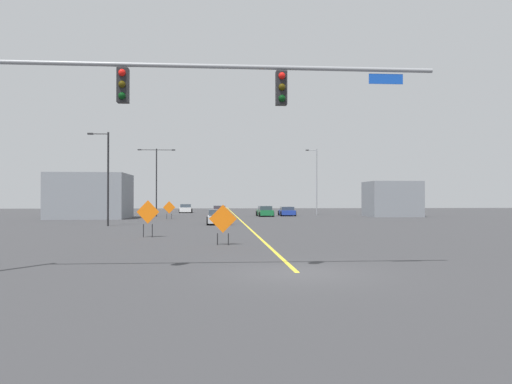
{
  "coord_description": "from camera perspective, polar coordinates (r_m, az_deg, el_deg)",
  "views": [
    {
      "loc": [
        -2.5,
        -15.42,
        2.32
      ],
      "look_at": [
        1.05,
        30.05,
        2.91
      ],
      "focal_mm": 35.06,
      "sensor_mm": 36.0,
      "label": 1
    }
  ],
  "objects": [
    {
      "name": "road_centre_stripe",
      "position": [
        71.99,
        -2.48,
        -2.58
      ],
      "size": [
        0.16,
        113.0,
        0.01
      ],
      "color": "yellow",
      "rests_on": "ground"
    },
    {
      "name": "construction_sign_right_lane",
      "position": [
        24.9,
        -3.79,
        -3.23
      ],
      "size": [
        1.39,
        0.22,
        2.01
      ],
      "color": "orange",
      "rests_on": "ground"
    },
    {
      "name": "traffic_signal_assembly",
      "position": [
        15.91,
        -14.38,
        9.87
      ],
      "size": [
        14.66,
        0.44,
        6.96
      ],
      "color": "gray",
      "rests_on": "ground"
    },
    {
      "name": "ground",
      "position": [
        15.79,
        4.76,
        -9.18
      ],
      "size": [
        203.4,
        203.4,
        0.0
      ],
      "primitive_type": "plane",
      "color": "#38383A"
    },
    {
      "name": "car_white_far",
      "position": [
        82.46,
        -8.02,
        -1.88
      ],
      "size": [
        2.17,
        4.57,
        1.39
      ],
      "color": "white",
      "rests_on": "ground"
    },
    {
      "name": "street_lamp_near_left",
      "position": [
        65.03,
        -11.29,
        1.81
      ],
      "size": [
        4.75,
        0.24,
        8.68
      ],
      "color": "black",
      "rests_on": "ground"
    },
    {
      "name": "car_blue_near",
      "position": [
        66.84,
        3.54,
        -2.23
      ],
      "size": [
        2.13,
        4.42,
        1.22
      ],
      "color": "#1E389E",
      "rests_on": "ground"
    },
    {
      "name": "street_lamp_mid_right",
      "position": [
        70.45,
        6.86,
        1.46
      ],
      "size": [
        1.63,
        0.24,
        9.23
      ],
      "color": "gray",
      "rests_on": "ground"
    },
    {
      "name": "street_lamp_near_right",
      "position": [
        43.87,
        -16.68,
        1.96
      ],
      "size": [
        1.78,
        0.24,
        7.91
      ],
      "color": "black",
      "rests_on": "ground"
    },
    {
      "name": "car_green_mid",
      "position": [
        64.69,
        1.02,
        -2.23
      ],
      "size": [
        2.06,
        4.51,
        1.35
      ],
      "color": "#196B38",
      "rests_on": "ground"
    },
    {
      "name": "roadside_building_east",
      "position": [
        66.34,
        15.26,
        -0.78
      ],
      "size": [
        6.38,
        5.47,
        4.48
      ],
      "color": "gray",
      "rests_on": "ground"
    },
    {
      "name": "car_red_distant",
      "position": [
        68.16,
        -4.22,
        -2.14
      ],
      "size": [
        2.09,
        4.64,
        1.34
      ],
      "color": "red",
      "rests_on": "ground"
    },
    {
      "name": "car_silver_approaching",
      "position": [
        45.0,
        -4.33,
        -2.91
      ],
      "size": [
        2.17,
        4.26,
        1.32
      ],
      "color": "#B7BABF",
      "rests_on": "ground"
    },
    {
      "name": "construction_sign_right_shoulder",
      "position": [
        56.99,
        -9.88,
        -1.81
      ],
      "size": [
        1.39,
        0.22,
        2.01
      ],
      "color": "orange",
      "rests_on": "ground"
    },
    {
      "name": "roadside_building_west",
      "position": [
        61.02,
        -18.35,
        -0.44
      ],
      "size": [
        8.54,
        7.95,
        5.18
      ],
      "color": "gray",
      "rests_on": "ground"
    },
    {
      "name": "construction_sign_left_shoulder",
      "position": [
        30.5,
        -12.23,
        -2.43
      ],
      "size": [
        1.38,
        0.33,
        2.21
      ],
      "color": "orange",
      "rests_on": "ground"
    }
  ]
}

